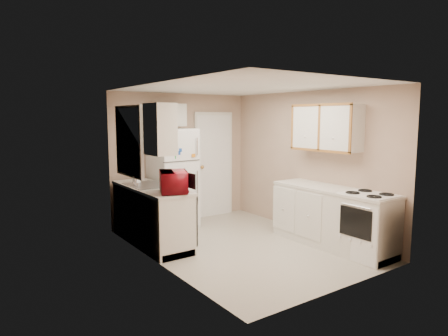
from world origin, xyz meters
TOP-DOWN VIEW (x-y plane):
  - floor at (0.00, 0.00)m, footprint 3.80×3.80m
  - ceiling at (0.00, 0.00)m, footprint 3.80×3.80m
  - wall_left at (-1.40, 0.00)m, footprint 3.80×3.80m
  - wall_right at (1.40, 0.00)m, footprint 3.80×3.80m
  - wall_back at (0.00, 1.90)m, footprint 2.80×2.80m
  - wall_front at (0.00, -1.90)m, footprint 2.80×2.80m
  - left_counter at (-1.10, 0.90)m, footprint 0.60×1.80m
  - dishwasher at (-0.81, 0.30)m, footprint 0.03×0.58m
  - sink at (-1.10, 1.05)m, footprint 0.54×0.74m
  - microwave at (-1.03, 0.27)m, footprint 0.62×0.49m
  - soap_bottle at (-1.15, 1.34)m, footprint 0.12×0.12m
  - window_blinds at (-1.36, 1.05)m, footprint 0.10×0.98m
  - upper_cabinet_left at (-1.25, 0.22)m, footprint 0.30×0.45m
  - refrigerator at (-0.36, 1.61)m, footprint 0.76×0.74m
  - cabinet_over_fridge at (-0.40, 1.75)m, footprint 0.70×0.30m
  - interior_door at (0.70, 1.86)m, footprint 0.86×0.06m
  - right_counter at (1.10, -0.80)m, footprint 0.60×2.00m
  - stove at (1.08, -1.44)m, footprint 0.55×0.68m
  - upper_cabinet_right at (1.25, -0.50)m, footprint 0.30×1.20m

SIDE VIEW (x-z plane):
  - floor at x=0.00m, z-range 0.00..0.00m
  - stove at x=1.08m, z-range 0.00..0.82m
  - left_counter at x=-1.10m, z-range 0.00..0.90m
  - right_counter at x=1.10m, z-range 0.00..0.90m
  - dishwasher at x=-0.81m, z-range 0.13..0.85m
  - sink at x=-1.10m, z-range 0.78..0.94m
  - refrigerator at x=-0.36m, z-range 0.00..1.76m
  - soap_bottle at x=-1.15m, z-range 0.90..1.10m
  - interior_door at x=0.70m, z-range -0.02..2.06m
  - microwave at x=-1.03m, z-range 0.87..1.23m
  - wall_left at x=-1.40m, z-range 1.20..1.20m
  - wall_right at x=1.40m, z-range 1.20..1.20m
  - wall_back at x=0.00m, z-range 1.20..1.20m
  - wall_front at x=0.00m, z-range 1.20..1.20m
  - window_blinds at x=-1.36m, z-range 1.06..2.14m
  - upper_cabinet_left at x=-1.25m, z-range 1.45..2.15m
  - upper_cabinet_right at x=1.25m, z-range 1.45..2.15m
  - cabinet_over_fridge at x=-0.40m, z-range 1.80..2.20m
  - ceiling at x=0.00m, z-range 2.40..2.40m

